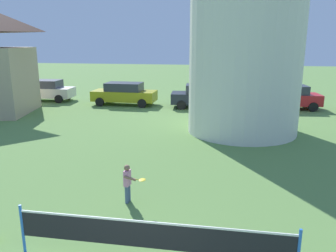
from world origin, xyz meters
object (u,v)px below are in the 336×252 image
at_px(parked_car_black, 205,96).
at_px(parked_car_red, 289,97).
at_px(parked_car_cream, 45,90).
at_px(tennis_net, 151,235).
at_px(player_far, 128,181).
at_px(parked_car_mustard, 124,93).

height_order(parked_car_black, parked_car_red, same).
height_order(parked_car_cream, parked_car_black, same).
relative_size(tennis_net, player_far, 5.08).
relative_size(parked_car_black, parked_car_red, 1.11).
distance_m(player_far, parked_car_mustard, 15.02).
height_order(parked_car_cream, parked_car_red, same).
height_order(tennis_net, parked_car_black, parked_car_black).
bearing_deg(tennis_net, parked_car_black, 90.05).
distance_m(tennis_net, parked_car_red, 18.22).
bearing_deg(parked_car_mustard, tennis_net, -71.58).
height_order(parked_car_mustard, parked_car_black, same).
xyz_separation_m(tennis_net, parked_car_mustard, (-5.65, 16.96, 0.12)).
height_order(parked_car_cream, parked_car_mustard, same).
height_order(parked_car_mustard, parked_car_red, same).
bearing_deg(tennis_net, player_far, 115.10).
distance_m(tennis_net, player_far, 2.88).
bearing_deg(parked_car_mustard, parked_car_black, -1.02).
xyz_separation_m(parked_car_cream, parked_car_red, (17.46, -0.18, -0.00)).
relative_size(tennis_net, parked_car_black, 1.23).
relative_size(tennis_net, parked_car_mustard, 1.26).
distance_m(tennis_net, parked_car_black, 16.86).
bearing_deg(player_far, parked_car_mustard, 107.14).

